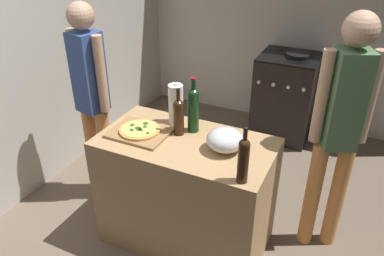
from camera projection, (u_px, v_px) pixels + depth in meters
ground_plane at (234, 188)px, 3.55m from camera, size 3.87×3.63×0.02m
kitchen_wall_rear at (290, 11)px, 4.13m from camera, size 3.87×0.10×2.60m
kitchen_wall_left at (71, 27)px, 3.54m from camera, size 0.10×3.63×2.60m
counter at (186, 193)px, 2.78m from camera, size 1.19×0.65×0.88m
cutting_board at (140, 132)px, 2.65m from camera, size 0.40×0.32×0.02m
pizza at (140, 130)px, 2.64m from camera, size 0.29×0.29×0.03m
mixing_bowl at (225, 140)px, 2.43m from camera, size 0.24×0.24×0.15m
paper_towel_roll at (176, 104)px, 2.72m from camera, size 0.11×0.11×0.30m
wine_bottle_green at (193, 108)px, 2.60m from camera, size 0.08×0.08×0.40m
wine_bottle_dark at (179, 115)px, 2.58m from camera, size 0.07×0.07×0.34m
wine_bottle_clear at (243, 159)px, 2.10m from camera, size 0.06×0.06×0.35m
stove at (285, 96)px, 4.17m from camera, size 0.61×0.60×0.97m
person_in_stripes at (92, 94)px, 3.02m from camera, size 0.36×0.24×1.68m
person_in_red at (340, 126)px, 2.47m from camera, size 0.35×0.27×1.75m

